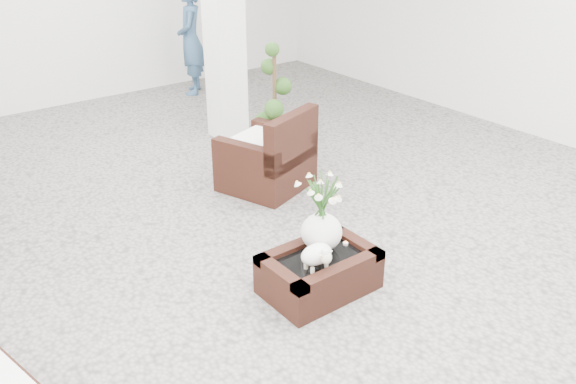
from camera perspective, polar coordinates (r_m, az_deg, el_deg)
ground at (r=5.72m, az=-0.61°, el=-5.24°), size 11.00×11.00×0.00m
column at (r=7.97m, az=-6.07°, el=17.11°), size 0.40×0.40×3.50m
coffee_table at (r=5.08m, az=2.90°, el=-7.57°), size 0.90×0.60×0.31m
sheep_figurine at (r=4.81m, az=2.64°, el=-5.98°), size 0.28×0.23×0.21m
planter_narcissus at (r=4.92m, az=3.19°, el=-1.26°), size 0.44×0.44×0.80m
tealight at (r=5.17m, az=5.36°, el=-4.75°), size 0.04×0.04×0.03m
armchair at (r=6.73m, az=-2.08°, el=4.07°), size 1.08×1.05×0.91m
topiary at (r=7.21m, az=-1.24°, el=7.93°), size 0.39×0.39×1.46m
shopper at (r=10.17m, az=-9.00°, el=13.79°), size 0.69×0.76×1.73m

